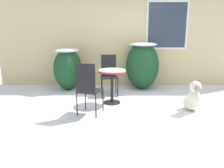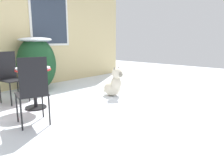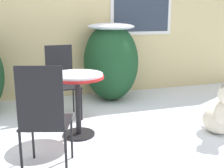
{
  "view_description": "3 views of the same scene",
  "coord_description": "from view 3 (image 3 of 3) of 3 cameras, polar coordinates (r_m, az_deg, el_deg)",
  "views": [
    {
      "loc": [
        -0.49,
        -4.51,
        1.57
      ],
      "look_at": [
        -0.52,
        0.32,
        0.45
      ],
      "focal_mm": 35.0,
      "sensor_mm": 36.0,
      "label": 1
    },
    {
      "loc": [
        -2.55,
        -3.37,
        1.27
      ],
      "look_at": [
        1.15,
        -0.13,
        0.27
      ],
      "focal_mm": 35.0,
      "sensor_mm": 36.0,
      "label": 2
    },
    {
      "loc": [
        -1.13,
        -2.88,
        1.41
      ],
      "look_at": [
        0.0,
        0.6,
        0.55
      ],
      "focal_mm": 45.0,
      "sensor_mm": 36.0,
      "label": 3
    }
  ],
  "objects": [
    {
      "name": "shrub_middle",
      "position": [
        4.87,
        -0.23,
        4.89
      ],
      "size": [
        0.93,
        1.03,
        1.33
      ],
      "color": "#194223",
      "rests_on": "ground_plane"
    },
    {
      "name": "patio_table",
      "position": [
        3.36,
        -7.0,
        -0.65
      ],
      "size": [
        0.63,
        0.63,
        0.78
      ],
      "color": "black",
      "rests_on": "ground_plane"
    },
    {
      "name": "patio_chair_near_table",
      "position": [
        4.09,
        -10.21,
        1.01
      ],
      "size": [
        0.47,
        0.47,
        1.03
      ],
      "rotation": [
        0.0,
        0.0,
        0.1
      ],
      "color": "black",
      "rests_on": "ground_plane"
    },
    {
      "name": "patio_chair_far_side",
      "position": [
        2.58,
        -13.61,
        -6.39
      ],
      "size": [
        0.54,
        0.54,
        1.03
      ],
      "rotation": [
        0.0,
        0.0,
        2.84
      ],
      "color": "black",
      "rests_on": "ground_plane"
    },
    {
      "name": "house_wall",
      "position": [
        5.22,
        -5.08,
        15.72
      ],
      "size": [
        8.0,
        0.1,
        3.27
      ],
      "color": "#D1BC84",
      "rests_on": "ground_plane"
    },
    {
      "name": "ground_plane",
      "position": [
        3.4,
        3.2,
        -11.3
      ],
      "size": [
        16.0,
        16.0,
        0.0
      ],
      "primitive_type": "plane",
      "color": "silver"
    },
    {
      "name": "dog",
      "position": [
        3.7,
        21.22,
        -5.77
      ],
      "size": [
        0.34,
        0.61,
        0.68
      ],
      "rotation": [
        0.0,
        0.0,
        -0.02
      ],
      "color": "beige",
      "rests_on": "ground_plane"
    }
  ]
}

